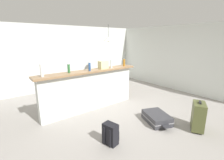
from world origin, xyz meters
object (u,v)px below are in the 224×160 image
object	(u,v)px
bottle_clear	(111,64)
suitcase_flat_charcoal	(157,118)
dining_chair_near_partition	(115,80)
dining_table	(108,73)
pendant_lamp	(108,39)
bottle_green	(69,69)
bottle_blue	(90,67)
bottle_amber	(124,63)
suitcase_upright_olive	(198,116)
backpack_black	(111,134)
bottle_white	(42,71)
grocery_bag	(103,65)

from	to	relation	value
bottle_clear	suitcase_flat_charcoal	bearing A→B (deg)	-82.43
dining_chair_near_partition	dining_table	bearing A→B (deg)	79.57
pendant_lamp	dining_table	bearing A→B (deg)	73.27
bottle_green	dining_chair_near_partition	bearing A→B (deg)	18.22
bottle_blue	bottle_amber	size ratio (longest dim) A/B	0.99
bottle_green	dining_table	xyz separation A→B (m)	(2.14, 1.24, -0.61)
bottle_amber	suitcase_upright_olive	bearing A→B (deg)	-87.63
backpack_black	suitcase_flat_charcoal	bearing A→B (deg)	-1.30
backpack_black	bottle_green	bearing A→B (deg)	92.38
dining_chair_near_partition	pendant_lamp	xyz separation A→B (m)	(0.08, 0.50, 1.47)
bottle_white	dining_chair_near_partition	bearing A→B (deg)	15.43
suitcase_flat_charcoal	backpack_black	world-z (taller)	backpack_black
bottle_green	bottle_white	bearing A→B (deg)	-173.54
bottle_amber	dining_chair_near_partition	distance (m)	1.09
suitcase_upright_olive	dining_table	bearing A→B (deg)	86.03
bottle_green	bottle_clear	world-z (taller)	bottle_clear
bottle_clear	bottle_green	bearing A→B (deg)	173.98
dining_table	pendant_lamp	size ratio (longest dim) A/B	1.75
dining_chair_near_partition	pendant_lamp	size ratio (longest dim) A/B	1.48
bottle_green	dining_table	world-z (taller)	bottle_green
bottle_clear	pendant_lamp	xyz separation A→B (m)	(0.87, 1.31, 0.72)
dining_table	bottle_green	bearing A→B (deg)	-149.90
pendant_lamp	suitcase_flat_charcoal	xyz separation A→B (m)	(-0.66, -2.84, -1.88)
dining_chair_near_partition	pendant_lamp	world-z (taller)	pendant_lamp
backpack_black	dining_chair_near_partition	bearing A→B (deg)	49.57
grocery_bag	pendant_lamp	size ratio (longest dim) A/B	0.41
dining_table	bottle_blue	bearing A→B (deg)	-139.93
bottle_clear	dining_chair_near_partition	bearing A→B (deg)	45.68
bottle_amber	bottle_white	bearing A→B (deg)	179.70
pendant_lamp	backpack_black	xyz separation A→B (m)	(-2.05, -2.81, -1.78)
suitcase_upright_olive	bottle_amber	bearing A→B (deg)	92.37
suitcase_flat_charcoal	backpack_black	distance (m)	1.39
suitcase_flat_charcoal	backpack_black	xyz separation A→B (m)	(-1.39, 0.03, 0.09)
bottle_amber	bottle_green	bearing A→B (deg)	177.18
grocery_bag	bottle_amber	bearing A→B (deg)	-3.33
suitcase_upright_olive	dining_chair_near_partition	bearing A→B (deg)	87.23
bottle_amber	dining_table	xyz separation A→B (m)	(0.35, 1.33, -0.61)
bottle_green	suitcase_upright_olive	distance (m)	3.21
dining_table	suitcase_upright_olive	xyz separation A→B (m)	(-0.26, -3.67, -0.32)
bottle_green	dining_table	distance (m)	2.55
dining_chair_near_partition	backpack_black	xyz separation A→B (m)	(-1.97, -2.31, -0.31)
suitcase_flat_charcoal	suitcase_upright_olive	bearing A→B (deg)	-60.58
bottle_blue	dining_chair_near_partition	distance (m)	1.85
backpack_black	suitcase_upright_olive	bearing A→B (deg)	-23.55
bottle_clear	dining_table	world-z (taller)	bottle_clear
bottle_amber	dining_table	size ratio (longest dim) A/B	0.20
dining_chair_near_partition	suitcase_upright_olive	bearing A→B (deg)	-92.77
bottle_green	bottle_clear	bearing A→B (deg)	-6.02
bottle_white	grocery_bag	xyz separation A→B (m)	(1.69, 0.03, -0.03)
bottle_amber	grocery_bag	distance (m)	0.77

